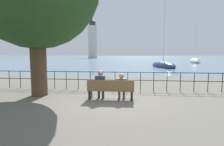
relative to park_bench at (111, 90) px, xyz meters
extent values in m
plane|color=#605B51|center=(0.00, 0.07, -0.44)|extent=(1000.00, 1000.00, 0.00)
cube|color=slate|center=(0.00, 158.57, -0.44)|extent=(600.00, 300.00, 0.01)
cylinder|color=#4C3823|center=(-3.58, 0.49, 1.14)|extent=(0.75, 0.75, 3.17)
cube|color=brown|center=(0.00, 0.07, -0.02)|extent=(2.06, 0.45, 0.05)
cube|color=brown|center=(0.00, -0.14, 0.23)|extent=(2.06, 0.04, 0.45)
cube|color=black|center=(-0.93, 0.07, -0.24)|extent=(0.10, 0.41, 0.40)
cube|color=black|center=(0.93, 0.07, -0.24)|extent=(0.10, 0.41, 0.40)
cylinder|color=#2D3347|center=(-0.57, 0.22, -0.22)|extent=(0.11, 0.11, 0.45)
cylinder|color=#2D3347|center=(-0.38, 0.22, -0.22)|extent=(0.11, 0.11, 0.45)
cube|color=#2D3347|center=(-0.47, 0.13, 0.06)|extent=(0.37, 0.26, 0.14)
cube|color=#2D3347|center=(-0.47, 0.05, 0.31)|extent=(0.43, 0.24, 0.61)
sphere|color=#A87A5B|center=(-0.47, 0.05, 0.74)|extent=(0.23, 0.23, 0.23)
cylinder|color=brown|center=(0.37, 0.22, -0.22)|extent=(0.11, 0.11, 0.45)
cylinder|color=brown|center=(0.58, 0.22, -0.22)|extent=(0.11, 0.11, 0.45)
cube|color=brown|center=(0.47, 0.13, 0.06)|extent=(0.39, 0.26, 0.14)
cube|color=brown|center=(0.47, 0.05, 0.26)|extent=(0.46, 0.24, 0.50)
sphere|color=#A87A5B|center=(0.47, 0.05, 0.63)|extent=(0.22, 0.22, 0.22)
cylinder|color=black|center=(-6.41, 2.15, 0.08)|extent=(0.04, 0.04, 1.05)
cylinder|color=black|center=(-5.69, 2.15, 0.08)|extent=(0.04, 0.04, 1.05)
cylinder|color=black|center=(-4.98, 2.15, 0.08)|extent=(0.04, 0.04, 1.05)
cylinder|color=black|center=(-4.27, 2.15, 0.08)|extent=(0.04, 0.04, 1.05)
cylinder|color=black|center=(-3.56, 2.15, 0.08)|extent=(0.04, 0.04, 1.05)
cylinder|color=black|center=(-2.85, 2.15, 0.08)|extent=(0.04, 0.04, 1.05)
cylinder|color=black|center=(-2.14, 2.15, 0.08)|extent=(0.04, 0.04, 1.05)
cylinder|color=black|center=(-1.42, 2.15, 0.08)|extent=(0.04, 0.04, 1.05)
cylinder|color=black|center=(-0.71, 2.15, 0.08)|extent=(0.04, 0.04, 1.05)
cylinder|color=black|center=(0.00, 2.15, 0.08)|extent=(0.04, 0.04, 1.05)
cylinder|color=black|center=(0.71, 2.15, 0.08)|extent=(0.04, 0.04, 1.05)
cylinder|color=black|center=(1.42, 2.15, 0.08)|extent=(0.04, 0.04, 1.05)
cylinder|color=black|center=(2.14, 2.15, 0.08)|extent=(0.04, 0.04, 1.05)
cylinder|color=black|center=(2.85, 2.15, 0.08)|extent=(0.04, 0.04, 1.05)
cylinder|color=black|center=(3.56, 2.15, 0.08)|extent=(0.04, 0.04, 1.05)
cylinder|color=black|center=(4.27, 2.15, 0.08)|extent=(0.04, 0.04, 1.05)
cylinder|color=black|center=(4.98, 2.15, 0.08)|extent=(0.04, 0.04, 1.05)
cylinder|color=black|center=(5.69, 2.15, 0.08)|extent=(0.04, 0.04, 1.05)
cylinder|color=black|center=(0.00, 2.15, 0.58)|extent=(14.23, 0.04, 0.04)
cylinder|color=black|center=(0.00, 2.15, 0.14)|extent=(14.23, 0.04, 0.04)
ellipsoid|color=silver|center=(17.23, 39.51, -0.09)|extent=(4.27, 9.06, 1.78)
cylinder|color=silver|center=(17.23, 39.51, 4.46)|extent=(0.14, 0.14, 8.03)
ellipsoid|color=navy|center=(6.02, 21.16, -0.16)|extent=(3.93, 7.41, 1.43)
cylinder|color=silver|center=(6.02, 21.16, 5.11)|extent=(0.14, 0.14, 9.68)
cylinder|color=beige|center=(-22.93, 100.13, 9.48)|extent=(5.60, 5.60, 19.84)
cylinder|color=#2D2D33|center=(-22.93, 100.13, 20.61)|extent=(3.92, 3.92, 2.42)
cone|color=#4C1E19|center=(-22.93, 100.13, 22.79)|extent=(4.48, 4.48, 1.94)
camera|label=1|loc=(0.88, -7.54, 1.53)|focal=28.00mm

